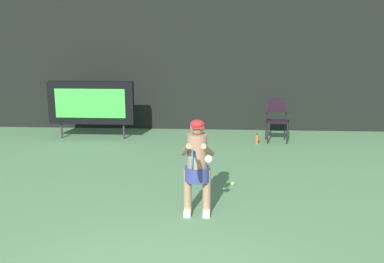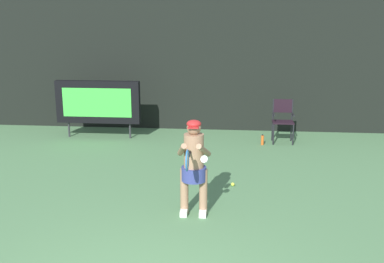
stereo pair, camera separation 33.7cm
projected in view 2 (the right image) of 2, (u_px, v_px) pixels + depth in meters
The scene contains 7 objects.
backdrop_screen at pixel (200, 65), 12.41m from camera, with size 18.00×0.12×3.66m.
scoreboard at pixel (98, 102), 11.66m from camera, with size 2.20×0.21×1.50m.
umpire_chair at pixel (283, 118), 11.28m from camera, with size 0.52×0.44×1.08m.
water_bottle at pixel (262, 140), 11.13m from camera, with size 0.07×0.07×0.27m.
tennis_player at pixel (194, 163), 6.95m from camera, with size 0.53×0.61×1.52m.
tennis_racket at pixel (187, 160), 6.40m from camera, with size 0.03×0.60×0.31m.
tennis_ball_loose at pixel (233, 184), 8.35m from camera, with size 0.07×0.07×0.07m.
Camera 2 is at (0.98, -3.95, 2.97)m, focal length 42.07 mm.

